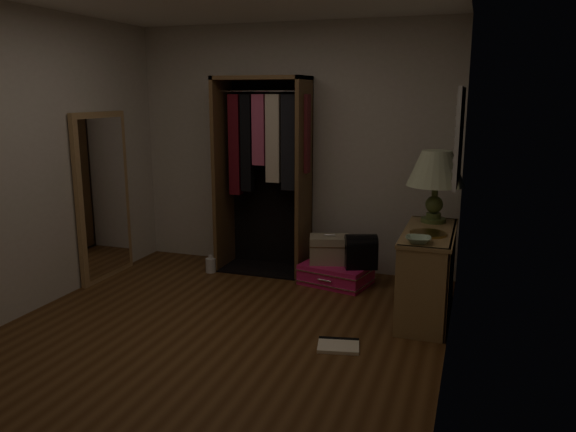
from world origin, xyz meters
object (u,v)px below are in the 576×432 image
at_px(pink_suitcase, 336,274).
at_px(train_case, 330,249).
at_px(console_bookshelf, 427,270).
at_px(black_bag, 361,251).
at_px(white_jug, 211,265).
at_px(floor_mirror, 103,197).
at_px(table_lamp, 436,170).
at_px(open_wardrobe, 266,159).

height_order(pink_suitcase, train_case, train_case).
bearing_deg(console_bookshelf, train_case, 152.10).
bearing_deg(pink_suitcase, console_bookshelf, -15.12).
xyz_separation_m(pink_suitcase, black_bag, (0.25, -0.03, 0.27)).
relative_size(console_bookshelf, pink_suitcase, 1.48).
bearing_deg(pink_suitcase, white_jug, -163.94).
bearing_deg(floor_mirror, black_bag, 11.45).
bearing_deg(floor_mirror, pink_suitcase, 13.27).
distance_m(train_case, table_lamp, 1.36).
relative_size(console_bookshelf, train_case, 2.40).
bearing_deg(pink_suitcase, table_lamp, 1.20).
distance_m(train_case, white_jug, 1.31).
relative_size(console_bookshelf, open_wardrobe, 0.55).
distance_m(floor_mirror, white_jug, 1.31).
bearing_deg(floor_mirror, console_bookshelf, 0.86).
bearing_deg(white_jug, floor_mirror, -153.61).
height_order(train_case, white_jug, train_case).
bearing_deg(white_jug, open_wardrobe, 29.48).
height_order(open_wardrobe, floor_mirror, open_wardrobe).
xyz_separation_m(black_bag, table_lamp, (0.68, -0.17, 0.84)).
bearing_deg(train_case, black_bag, -26.78).
relative_size(floor_mirror, train_case, 3.65).
relative_size(pink_suitcase, train_case, 1.63).
height_order(console_bookshelf, open_wardrobe, open_wardrobe).
xyz_separation_m(open_wardrobe, black_bag, (1.08, -0.25, -0.83)).
bearing_deg(black_bag, white_jug, 161.06).
height_order(black_bag, white_jug, black_bag).
distance_m(console_bookshelf, white_jug, 2.35).
relative_size(floor_mirror, table_lamp, 2.61).
bearing_deg(floor_mirror, table_lamp, 6.16).
relative_size(open_wardrobe, black_bag, 5.72).
xyz_separation_m(open_wardrobe, pink_suitcase, (0.83, -0.23, -1.11)).
xyz_separation_m(open_wardrobe, train_case, (0.75, -0.19, -0.87)).
bearing_deg(console_bookshelf, floor_mirror, -179.14).
bearing_deg(train_case, console_bookshelf, -43.78).
distance_m(console_bookshelf, table_lamp, 0.88).
distance_m(pink_suitcase, black_bag, 0.37).
bearing_deg(open_wardrobe, table_lamp, -13.46).
height_order(pink_suitcase, table_lamp, table_lamp).
height_order(floor_mirror, table_lamp, floor_mirror).
xyz_separation_m(pink_suitcase, train_case, (-0.08, 0.04, 0.24)).
height_order(open_wardrobe, black_bag, open_wardrobe).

